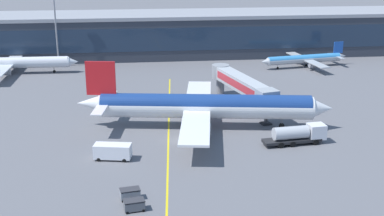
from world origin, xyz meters
TOP-DOWN VIEW (x-y plane):
  - ground_plane at (0.00, 0.00)m, footprint 700.00×700.00m
  - apron_lead_in_line at (-1.69, 2.00)m, footprint 6.50×79.78m
  - terminal_building at (9.89, 71.22)m, footprint 190.67×19.75m
  - main_airliner at (5.13, 5.84)m, footprint 46.82×37.29m
  - jet_bridge at (14.20, 17.27)m, footprint 9.35×24.76m
  - fuel_tanker at (19.96, -4.08)m, footprint 11.01×3.65m
  - lavatory_truck at (-10.98, -7.18)m, footprint 6.13×3.36m
  - baggage_cart_0 at (-7.86, -23.97)m, footprint 2.87×2.01m
  - baggage_cart_1 at (-8.39, -20.81)m, footprint 2.87×2.01m
  - commuter_jet_far at (39.04, 50.74)m, footprint 25.63×20.54m
  - commuter_jet_near at (-39.02, 52.00)m, footprint 34.26×27.29m
  - apron_light_mast_0 at (-28.04, 59.26)m, footprint 2.80×0.50m

SIDE VIEW (x-z plane):
  - ground_plane at x=0.00m, z-range 0.00..0.00m
  - apron_lead_in_line at x=-1.69m, z-range 0.00..0.01m
  - baggage_cart_0 at x=-7.86m, z-range 0.04..1.52m
  - baggage_cart_1 at x=-8.39m, z-range 0.04..1.52m
  - lavatory_truck at x=-10.98m, z-range 0.17..2.67m
  - fuel_tanker at x=19.96m, z-range 0.12..3.37m
  - commuter_jet_far at x=39.04m, z-range -0.98..5.56m
  - commuter_jet_near at x=-39.02m, z-range -1.20..7.07m
  - main_airliner at x=5.13m, z-range -2.03..10.28m
  - jet_bridge at x=14.20m, z-range 1.72..8.53m
  - terminal_building at x=9.89m, z-range 0.02..12.73m
  - apron_light_mast_0 at x=-28.04m, z-range 1.99..25.82m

